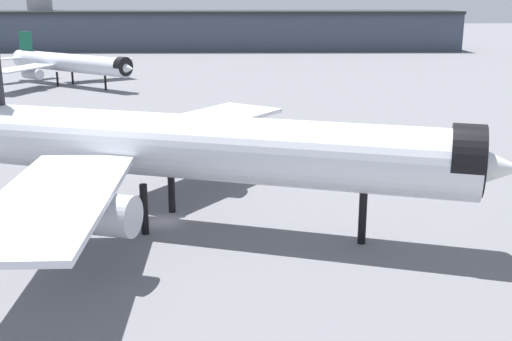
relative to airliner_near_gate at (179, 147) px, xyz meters
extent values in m
plane|color=slate|center=(-1.94, 1.25, -8.32)|extent=(900.00, 900.00, 0.00)
cylinder|color=silver|center=(0.33, -0.14, 0.14)|extent=(55.49, 28.05, 6.51)
cone|color=silver|center=(26.82, -11.15, 0.14)|extent=(9.07, 8.64, 6.38)
cylinder|color=black|center=(25.62, -10.65, 0.63)|extent=(5.23, 7.20, 6.58)
cube|color=silver|center=(2.43, 16.50, -0.67)|extent=(23.77, 25.59, 0.52)
cylinder|color=#B7BAC1|center=(2.51, 13.11, -2.82)|extent=(8.79, 6.39, 3.58)
cube|color=silver|center=(-9.99, -13.36, -0.67)|extent=(11.21, 26.48, 0.52)
cylinder|color=#B7BAC1|center=(-7.52, -11.03, -2.82)|extent=(8.79, 6.39, 3.58)
cube|color=silver|center=(-20.38, 15.83, 0.79)|extent=(8.74, 11.52, 0.39)
cylinder|color=black|center=(17.29, -7.19, -5.72)|extent=(0.78, 0.78, 5.21)
cylinder|color=black|center=(-1.01, 4.12, -5.72)|extent=(0.78, 0.78, 5.21)
cylinder|color=black|center=(-3.63, -2.19, -5.72)|extent=(0.78, 0.78, 5.21)
cylinder|color=silver|center=(-28.56, 108.16, -2.28)|extent=(34.72, 32.46, 4.65)
cone|color=silver|center=(-12.77, 93.64, -2.28)|extent=(6.85, 6.81, 4.55)
cone|color=silver|center=(-44.34, 122.67, -2.28)|extent=(7.44, 7.34, 4.42)
cylinder|color=black|center=(-13.45, 94.27, -1.93)|extent=(4.72, 4.87, 4.69)
cube|color=silver|center=(-22.89, 119.21, -2.86)|extent=(20.19, 15.46, 0.37)
cylinder|color=#B7BAC1|center=(-23.70, 116.81, -4.40)|extent=(6.15, 5.95, 2.56)
cube|color=silver|center=(-39.10, 101.58, -2.86)|extent=(14.28, 20.41, 0.37)
cylinder|color=#B7BAC1|center=(-36.78, 102.59, -4.40)|extent=(6.15, 5.95, 2.56)
cube|color=#0F5138|center=(-41.82, 120.35, 1.44)|extent=(4.10, 3.83, 7.44)
cube|color=silver|center=(-39.05, 124.63, -1.82)|extent=(8.07, 8.30, 0.28)
cube|color=silver|center=(-45.85, 117.24, -1.82)|extent=(8.07, 8.30, 0.28)
cylinder|color=black|center=(-18.45, 98.86, -6.46)|extent=(0.56, 0.56, 3.72)
cylinder|color=black|center=(-28.48, 111.40, -6.46)|extent=(0.56, 0.56, 3.72)
cylinder|color=black|center=(-31.79, 107.81, -6.46)|extent=(0.56, 0.56, 3.72)
cube|color=#3D4756|center=(14.72, 218.65, -0.62)|extent=(212.76, 51.45, 15.41)
cube|color=#232628|center=(14.72, 218.65, 7.69)|extent=(213.07, 54.37, 1.20)
cylinder|color=#939399|center=(-59.04, 226.49, 6.84)|extent=(10.56, 10.56, 30.32)
camera|label=1|loc=(0.40, -62.33, 14.91)|focal=44.11mm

